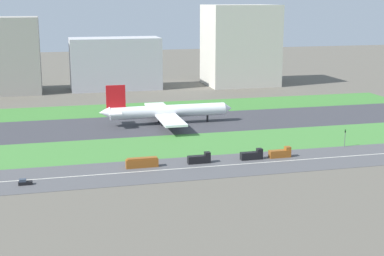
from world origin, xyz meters
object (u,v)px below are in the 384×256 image
(office_tower, at_px, (240,45))
(car_0, at_px, (25,182))
(truck_2, at_px, (200,159))
(fuel_tank_west, at_px, (97,69))
(truck_0, at_px, (252,155))
(bus_1, at_px, (142,163))
(hangar_building, at_px, (115,64))
(truck_1, at_px, (280,153))
(traffic_light, at_px, (345,137))
(airliner, at_px, (165,111))

(office_tower, bearing_deg, car_0, -125.88)
(truck_2, bearing_deg, fuel_tank_west, 94.56)
(truck_0, distance_m, truck_2, 20.40)
(car_0, bearing_deg, bus_1, -165.98)
(truck_2, height_order, hangar_building, hangar_building)
(truck_1, relative_size, traffic_light, 1.17)
(hangar_building, relative_size, fuel_tank_west, 3.11)
(fuel_tank_west, bearing_deg, bus_1, -90.82)
(truck_0, relative_size, fuel_tank_west, 0.44)
(airliner, height_order, bus_1, airliner)
(truck_2, distance_m, hangar_building, 182.90)
(truck_1, distance_m, office_tower, 189.41)
(truck_0, distance_m, truck_1, 11.41)
(car_0, height_order, fuel_tank_west, fuel_tank_west)
(bus_1, bearing_deg, office_tower, 61.50)
(bus_1, bearing_deg, airliner, 71.98)
(airliner, distance_m, traffic_light, 86.67)
(truck_0, xyz_separation_m, car_0, (-81.83, -10.00, -0.75))
(truck_1, height_order, hangar_building, hangar_building)
(truck_1, relative_size, bus_1, 0.72)
(bus_1, height_order, traffic_light, traffic_light)
(traffic_light, bearing_deg, truck_2, -172.80)
(hangar_building, bearing_deg, bus_1, -93.70)
(truck_0, bearing_deg, truck_2, 180.00)
(fuel_tank_west, bearing_deg, truck_2, -85.44)
(car_0, bearing_deg, traffic_light, -171.79)
(traffic_light, distance_m, hangar_building, 189.07)
(bus_1, bearing_deg, fuel_tank_west, 89.18)
(airliner, distance_m, truck_0, 70.93)
(truck_1, height_order, truck_2, same)
(truck_0, xyz_separation_m, traffic_light, (42.85, 7.99, 2.62))
(hangar_building, bearing_deg, airliner, -84.82)
(airliner, bearing_deg, truck_1, -65.45)
(airliner, relative_size, fuel_tank_west, 3.43)
(truck_2, xyz_separation_m, office_tower, (77.45, 182.00, 25.86))
(car_0, xyz_separation_m, hangar_building, (51.83, 192.00, 16.11))
(fuel_tank_west, bearing_deg, traffic_light, -69.62)
(truck_1, distance_m, traffic_light, 32.55)
(office_tower, bearing_deg, hangar_building, 180.00)
(car_0, height_order, truck_2, truck_2)
(hangar_building, bearing_deg, traffic_light, -67.28)
(truck_1, xyz_separation_m, truck_2, (-31.81, 0.00, 0.00))
(truck_1, xyz_separation_m, bus_1, (-53.18, 0.00, 0.15))
(hangar_building, bearing_deg, truck_1, -77.18)
(bus_1, distance_m, office_tower, 208.69)
(truck_0, xyz_separation_m, bus_1, (-41.78, 0.00, 0.15))
(airliner, height_order, traffic_light, airliner)
(car_0, height_order, hangar_building, hangar_building)
(bus_1, height_order, hangar_building, hangar_building)
(bus_1, relative_size, traffic_light, 1.61)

